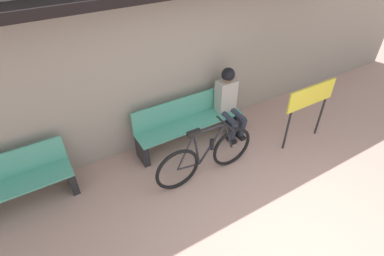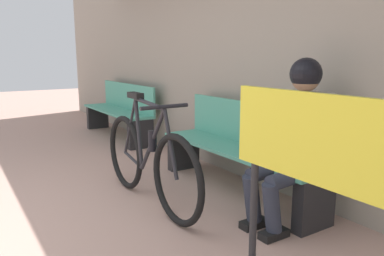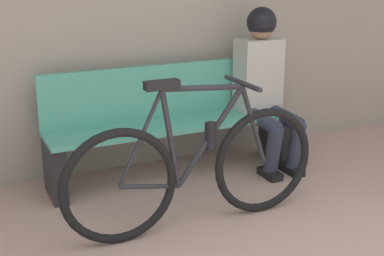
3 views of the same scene
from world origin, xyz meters
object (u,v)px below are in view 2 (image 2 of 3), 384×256
object	(u,v)px
bicycle	(148,161)
person_seated	(297,132)
park_bench_far	(120,112)
park_bench_near	(240,150)
signboard	(328,164)

from	to	relation	value
bicycle	person_seated	world-z (taller)	person_seated
park_bench_far	park_bench_near	bearing A→B (deg)	0.01
park_bench_near	signboard	bearing A→B (deg)	-30.90
bicycle	person_seated	distance (m)	1.24
park_bench_far	bicycle	bearing A→B (deg)	-17.45
bicycle	park_bench_near	bearing A→B (deg)	76.67
person_seated	park_bench_far	world-z (taller)	person_seated
bicycle	park_bench_far	world-z (taller)	bicycle
park_bench_near	signboard	distance (m)	2.02
person_seated	park_bench_far	xyz separation A→B (m)	(-3.62, 0.10, -0.31)
signboard	person_seated	bearing A→B (deg)	136.37
park_bench_near	person_seated	distance (m)	0.81
bicycle	park_bench_far	size ratio (longest dim) A/B	0.90
person_seated	park_bench_far	bearing A→B (deg)	178.36
person_seated	bicycle	bearing A→B (deg)	-141.65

